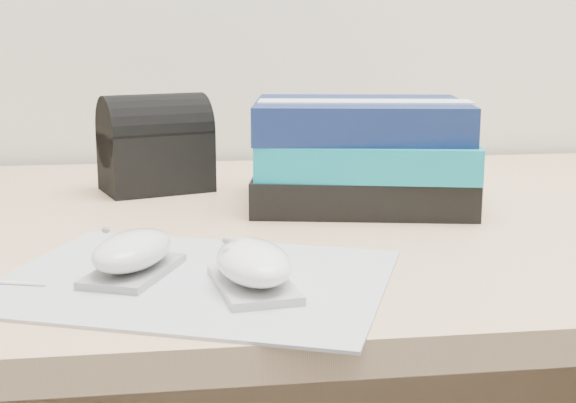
{
  "coord_description": "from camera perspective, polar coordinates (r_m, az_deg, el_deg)",
  "views": [
    {
      "loc": [
        -0.23,
        0.66,
        0.94
      ],
      "look_at": [
        -0.12,
        1.46,
        0.77
      ],
      "focal_mm": 50.0,
      "sensor_mm": 36.0,
      "label": 1
    }
  ],
  "objects": [
    {
      "name": "book_stack",
      "position": [
        1.0,
        5.32,
        3.43
      ],
      "size": [
        0.3,
        0.26,
        0.13
      ],
      "color": "black",
      "rests_on": "desk"
    },
    {
      "name": "mouse_front",
      "position": [
        0.67,
        -2.48,
        -4.59
      ],
      "size": [
        0.07,
        0.12,
        0.05
      ],
      "color": "#ABABAE",
      "rests_on": "mousepad"
    },
    {
      "name": "desk",
      "position": [
        1.1,
        4.83,
        -11.92
      ],
      "size": [
        1.6,
        0.8,
        0.73
      ],
      "color": "tan",
      "rests_on": "ground"
    },
    {
      "name": "mouse_rear",
      "position": [
        0.71,
        -10.98,
        -3.67
      ],
      "size": [
        0.09,
        0.12,
        0.04
      ],
      "color": "gray",
      "rests_on": "mousepad"
    },
    {
      "name": "mousepad",
      "position": [
        0.7,
        -6.71,
        -5.51
      ],
      "size": [
        0.4,
        0.36,
        0.0
      ],
      "primitive_type": "cube",
      "rotation": [
        0.0,
        0.0,
        -0.38
      ],
      "color": "#94939B",
      "rests_on": "desk"
    },
    {
      "name": "pouch",
      "position": [
        1.09,
        -9.42,
        4.05
      ],
      "size": [
        0.16,
        0.13,
        0.13
      ],
      "color": "black",
      "rests_on": "desk"
    }
  ]
}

